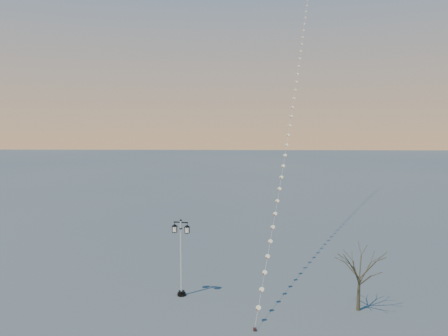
{
  "coord_description": "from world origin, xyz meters",
  "views": [
    {
      "loc": [
        0.75,
        -25.59,
        12.12
      ],
      "look_at": [
        -0.14,
        5.89,
        8.64
      ],
      "focal_mm": 35.23,
      "sensor_mm": 36.0,
      "label": 1
    }
  ],
  "objects": [
    {
      "name": "kite_train",
      "position": [
        6.74,
        20.1,
        17.1
      ],
      "size": [
        10.39,
        43.67,
        34.39
      ],
      "rotation": [
        0.0,
        0.0,
        -0.24
      ],
      "color": "#361D1B",
      "rests_on": "ground"
    },
    {
      "name": "street_lamp",
      "position": [
        -3.01,
        3.56,
        2.97
      ],
      "size": [
        1.34,
        0.66,
        5.37
      ],
      "rotation": [
        0.0,
        0.0,
        -0.21
      ],
      "color": "black",
      "rests_on": "ground"
    },
    {
      "name": "ground",
      "position": [
        0.0,
        0.0,
        0.0
      ],
      "size": [
        300.0,
        300.0,
        0.0
      ],
      "primitive_type": "plane",
      "color": "#555856",
      "rests_on": "ground"
    },
    {
      "name": "bare_tree",
      "position": [
        8.57,
        1.52,
        2.71
      ],
      "size": [
        2.36,
        2.36,
        3.91
      ],
      "rotation": [
        0.0,
        0.0,
        0.28
      ],
      "color": "#483F27",
      "rests_on": "ground"
    }
  ]
}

